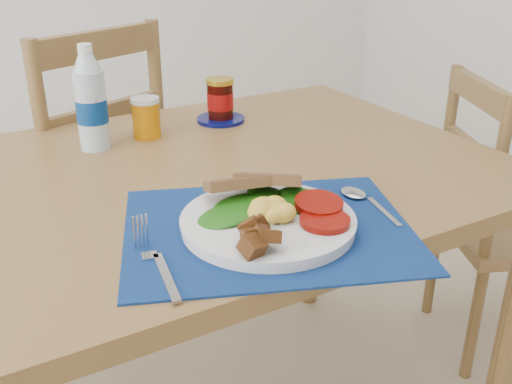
% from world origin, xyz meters
% --- Properties ---
extents(table, '(1.40, 0.90, 0.75)m').
position_xyz_m(table, '(0.00, 0.20, 0.67)').
color(table, brown).
rests_on(table, ground).
extents(chair_far, '(0.56, 0.55, 1.18)m').
position_xyz_m(chair_far, '(-0.03, 0.81, 0.59)').
color(chair_far, '#523E1D').
rests_on(chair_far, ground).
extents(chair_end, '(0.49, 0.50, 1.03)m').
position_xyz_m(chair_end, '(0.96, 0.15, 0.53)').
color(chair_end, '#523E1D').
rests_on(chair_end, ground).
extents(placemat, '(0.57, 0.52, 0.00)m').
position_xyz_m(placemat, '(0.05, -0.10, 0.75)').
color(placemat, black).
rests_on(placemat, table).
extents(breakfast_plate, '(0.29, 0.29, 0.07)m').
position_xyz_m(breakfast_plate, '(0.05, -0.10, 0.77)').
color(breakfast_plate, silver).
rests_on(breakfast_plate, placemat).
extents(fork, '(0.04, 0.19, 0.00)m').
position_xyz_m(fork, '(-0.15, -0.11, 0.76)').
color(fork, '#B2B5BA').
rests_on(fork, placemat).
extents(spoon, '(0.04, 0.17, 0.00)m').
position_xyz_m(spoon, '(0.26, -0.09, 0.76)').
color(spoon, '#B2B5BA').
rests_on(spoon, placemat).
extents(water_bottle, '(0.07, 0.07, 0.24)m').
position_xyz_m(water_bottle, '(-0.08, 0.44, 0.85)').
color(water_bottle, '#ADBFCC').
rests_on(water_bottle, table).
extents(juice_glass, '(0.07, 0.07, 0.09)m').
position_xyz_m(juice_glass, '(0.05, 0.45, 0.80)').
color(juice_glass, '#C16E05').
rests_on(juice_glass, table).
extents(jam_on_saucer, '(0.12, 0.12, 0.11)m').
position_xyz_m(jam_on_saucer, '(0.25, 0.47, 0.80)').
color(jam_on_saucer, '#040A4E').
rests_on(jam_on_saucer, table).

